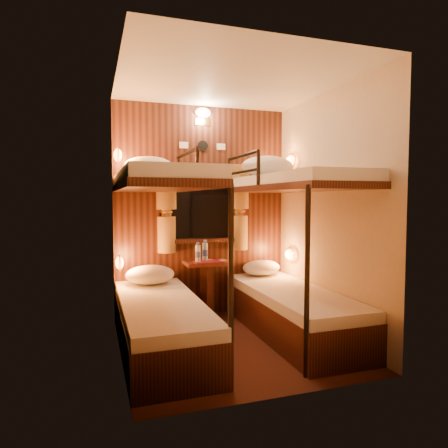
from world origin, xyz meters
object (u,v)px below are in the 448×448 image
object	(u,v)px
bunk_left	(161,288)
table	(207,282)
bunk_right	(292,279)
bottle_left	(198,253)
bottle_right	(205,252)

from	to	relation	value
bunk_left	table	distance (m)	1.02
bunk_right	table	world-z (taller)	bunk_right
table	bottle_left	distance (m)	0.35
bunk_right	bottle_left	bearing A→B (deg)	135.38
bunk_left	bottle_right	world-z (taller)	bunk_left
bottle_right	bunk_left	bearing A→B (deg)	-128.05
bunk_left	bunk_right	world-z (taller)	same
bunk_left	bunk_right	size ratio (longest dim) A/B	1.00
bunk_right	bottle_left	world-z (taller)	bunk_right
bottle_left	bottle_right	size ratio (longest dim) A/B	0.93
bunk_left	table	world-z (taller)	bunk_left
bunk_right	table	bearing A→B (deg)	129.67
table	bottle_right	world-z (taller)	bottle_right
bunk_right	bottle_left	distance (m)	1.08
table	bottle_right	size ratio (longest dim) A/B	2.76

